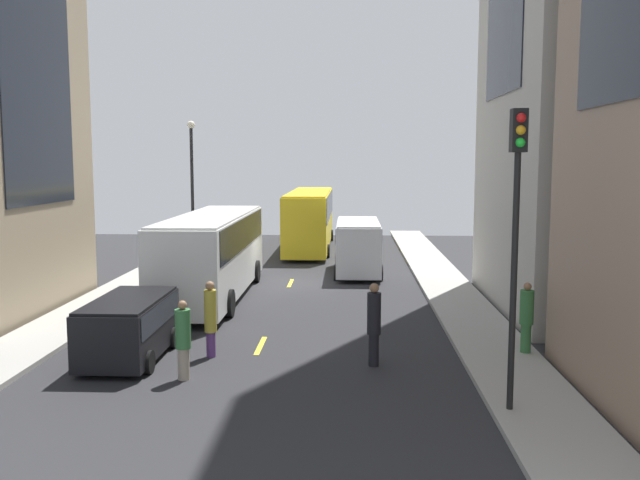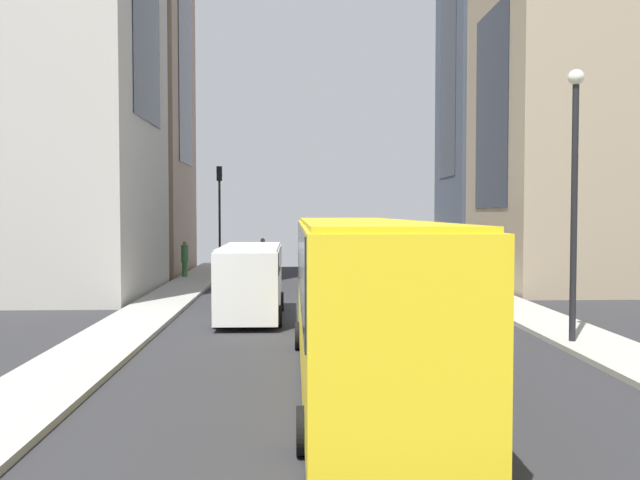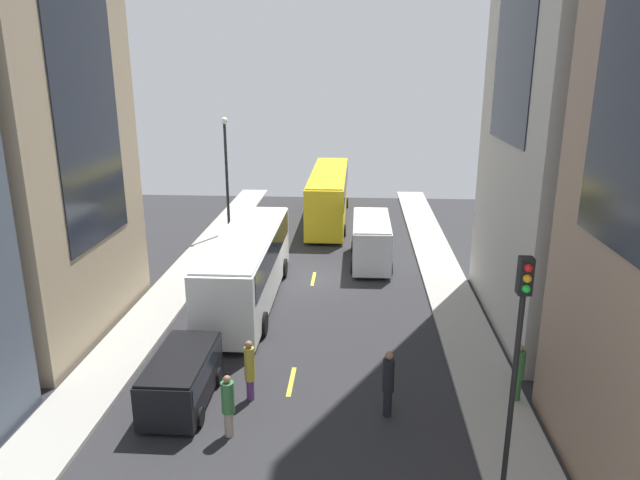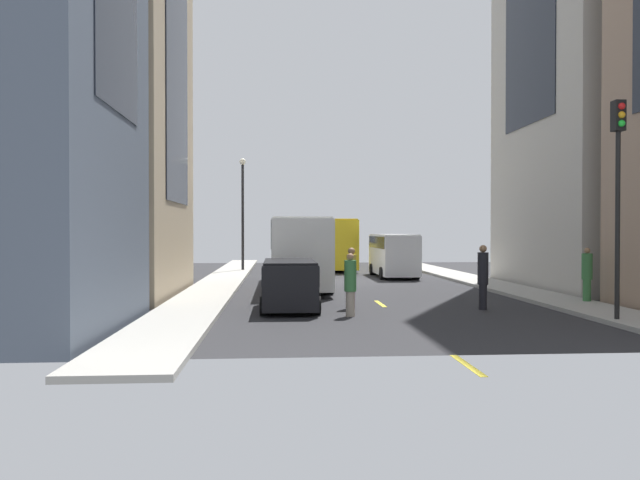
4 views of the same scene
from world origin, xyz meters
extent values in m
plane|color=#28282B|center=(0.00, 0.00, 0.00)|extent=(39.99, 39.99, 0.00)
cube|color=#9E9B93|center=(-6.87, 0.00, 0.07)|extent=(2.25, 44.00, 0.15)
cube|color=#9E9B93|center=(6.87, 0.00, 0.07)|extent=(2.25, 44.00, 0.15)
cube|color=yellow|center=(0.00, -21.00, 0.01)|extent=(0.16, 2.00, 0.01)
cube|color=yellow|center=(0.00, -10.50, 0.01)|extent=(0.16, 2.00, 0.01)
cube|color=yellow|center=(0.00, 0.00, 0.01)|extent=(0.16, 2.00, 0.01)
cube|color=yellow|center=(0.00, 10.50, 0.01)|extent=(0.16, 2.00, 0.01)
cube|color=#4C5666|center=(-11.44, -16.23, 13.27)|extent=(6.48, 7.77, 26.54)
cube|color=#1E232D|center=(-11.44, -16.23, 13.27)|extent=(6.55, 4.27, 14.60)
cube|color=tan|center=(-13.18, -6.61, 8.84)|extent=(9.98, 9.77, 17.68)
cube|color=#1E232D|center=(-13.18, -6.61, 8.84)|extent=(10.08, 5.37, 9.73)
cube|color=#937760|center=(13.08, -15.80, 14.94)|extent=(9.78, 9.07, 29.88)
cube|color=#1E232D|center=(13.08, -15.80, 14.94)|extent=(9.87, 4.99, 16.43)
cube|color=silver|center=(-2.85, -3.28, 1.77)|extent=(2.55, 11.32, 3.00)
cube|color=black|center=(-2.85, -3.28, 2.62)|extent=(2.60, 10.41, 1.20)
cube|color=beige|center=(-2.85, -3.28, 3.31)|extent=(2.45, 10.86, 0.08)
cylinder|color=black|center=(-4.02, 0.23, 0.50)|extent=(0.46, 1.00, 1.00)
cylinder|color=black|center=(-1.67, 0.23, 0.50)|extent=(0.46, 1.00, 1.00)
cylinder|color=black|center=(-4.02, -6.79, 0.50)|extent=(0.46, 1.00, 1.00)
cylinder|color=black|center=(-1.67, -6.79, 0.50)|extent=(0.46, 1.00, 1.00)
cube|color=yellow|center=(0.18, 12.36, 1.86)|extent=(2.45, 13.15, 3.30)
cube|color=black|center=(0.18, 12.36, 2.72)|extent=(2.50, 12.10, 1.48)
cube|color=gold|center=(0.18, 12.36, 3.55)|extent=(2.35, 12.62, 0.08)
cylinder|color=black|center=(-0.94, 16.43, 0.38)|extent=(0.44, 0.76, 0.76)
cylinder|color=black|center=(1.31, 16.43, 0.38)|extent=(0.44, 0.76, 0.76)
cylinder|color=black|center=(-0.94, 8.28, 0.38)|extent=(0.44, 0.76, 0.76)
cylinder|color=black|center=(1.31, 8.28, 0.38)|extent=(0.44, 0.76, 0.76)
cube|color=white|center=(3.07, 2.81, 1.35)|extent=(2.05, 5.99, 2.30)
cube|color=black|center=(3.07, 2.81, 2.10)|extent=(2.09, 5.51, 0.69)
cube|color=silver|center=(3.07, 2.81, 2.54)|extent=(1.97, 5.75, 0.08)
cylinder|color=black|center=(2.13, 4.66, 0.36)|extent=(0.37, 0.72, 0.72)
cylinder|color=black|center=(4.01, 4.66, 0.36)|extent=(0.37, 0.72, 0.72)
cylinder|color=black|center=(2.13, 0.95, 0.36)|extent=(0.37, 0.72, 0.72)
cylinder|color=black|center=(4.01, 0.95, 0.36)|extent=(0.37, 0.72, 0.72)
cube|color=black|center=(-3.46, -12.08, 0.91)|extent=(1.81, 4.01, 1.48)
cube|color=black|center=(-3.46, -12.08, 1.29)|extent=(1.85, 3.69, 0.62)
cube|color=black|center=(-3.46, -12.08, 1.69)|extent=(1.74, 3.85, 0.08)
cylinder|color=black|center=(-4.29, -10.84, 0.31)|extent=(0.33, 0.62, 0.62)
cylinder|color=black|center=(-2.63, -10.84, 0.31)|extent=(0.33, 0.62, 0.62)
cylinder|color=black|center=(-4.29, -13.32, 0.31)|extent=(0.33, 0.62, 0.62)
cylinder|color=black|center=(-2.63, -13.32, 0.31)|extent=(0.33, 0.62, 0.62)
cylinder|color=#336B38|center=(7.61, -11.39, 0.55)|extent=(0.29, 0.29, 0.81)
cylinder|color=#336B38|center=(7.61, -11.39, 1.44)|extent=(0.38, 0.38, 0.97)
sphere|color=#8C6647|center=(7.61, -11.39, 2.03)|extent=(0.22, 0.22, 0.22)
cylinder|color=#593372|center=(-1.25, -11.72, 0.36)|extent=(0.26, 0.26, 0.72)
cylinder|color=gold|center=(-1.25, -11.72, 1.32)|extent=(0.34, 0.34, 1.19)
sphere|color=#8C6647|center=(-1.25, -11.72, 2.04)|extent=(0.25, 0.25, 0.25)
cylinder|color=gray|center=(-1.53, -13.75, 0.41)|extent=(0.29, 0.29, 0.81)
cylinder|color=#336B38|center=(-1.53, -13.75, 1.31)|extent=(0.39, 0.39, 1.00)
sphere|color=#8C6647|center=(-1.53, -13.75, 1.92)|extent=(0.23, 0.23, 0.23)
cylinder|color=black|center=(3.31, -12.37, 0.44)|extent=(0.28, 0.28, 0.88)
cylinder|color=black|center=(3.31, -12.37, 1.44)|extent=(0.37, 0.37, 1.13)
sphere|color=#8C6647|center=(3.31, -12.37, 2.14)|extent=(0.26, 0.26, 0.26)
cylinder|color=black|center=(6.15, -15.89, 2.92)|extent=(0.14, 0.14, 5.54)
cube|color=black|center=(6.15, -15.89, 6.14)|extent=(0.32, 0.32, 0.90)
sphere|color=red|center=(6.15, -16.07, 6.39)|extent=(0.20, 0.20, 0.20)
sphere|color=orange|center=(6.15, -16.07, 6.14)|extent=(0.20, 0.20, 0.20)
sphere|color=green|center=(6.15, -16.07, 5.89)|extent=(0.20, 0.20, 0.20)
cylinder|color=black|center=(-6.25, 8.14, 3.73)|extent=(0.18, 0.18, 7.15)
sphere|color=silver|center=(-6.25, 8.14, 7.48)|extent=(0.44, 0.44, 0.44)
camera|label=1|loc=(2.64, -30.53, 5.54)|focal=38.71mm
camera|label=2|loc=(1.57, 26.91, 3.77)|focal=38.46mm
camera|label=3|loc=(2.21, -28.91, 10.82)|focal=32.81mm
camera|label=4|loc=(-3.86, -33.00, 2.73)|focal=33.83mm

